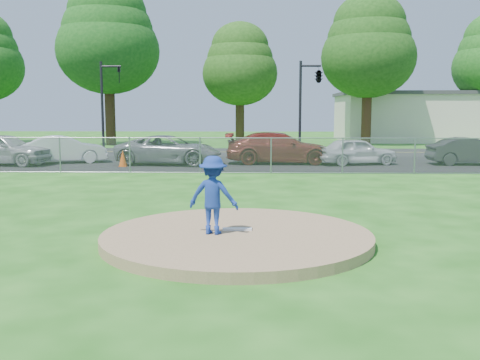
# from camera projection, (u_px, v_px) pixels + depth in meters

# --- Properties ---
(ground) EXTENTS (120.00, 120.00, 0.00)m
(ground) POSITION_uv_depth(u_px,v_px,m) (246.00, 179.00, 20.64)
(ground) COLOR #195813
(ground) RESTS_ON ground
(pitchers_mound) EXTENTS (5.40, 5.40, 0.20)m
(pitchers_mound) POSITION_uv_depth(u_px,v_px,m) (237.00, 237.00, 10.72)
(pitchers_mound) COLOR #927350
(pitchers_mound) RESTS_ON ground
(pitching_rubber) EXTENTS (0.60, 0.15, 0.04)m
(pitching_rubber) POSITION_uv_depth(u_px,v_px,m) (237.00, 229.00, 10.90)
(pitching_rubber) COLOR white
(pitching_rubber) RESTS_ON pitchers_mound
(chain_link_fence) EXTENTS (40.00, 0.06, 1.50)m
(chain_link_fence) POSITION_uv_depth(u_px,v_px,m) (247.00, 156.00, 22.53)
(chain_link_fence) COLOR gray
(chain_link_fence) RESTS_ON ground
(parking_lot) EXTENTS (50.00, 8.00, 0.01)m
(parking_lot) POSITION_uv_depth(u_px,v_px,m) (249.00, 163.00, 27.08)
(parking_lot) COLOR black
(parking_lot) RESTS_ON ground
(street) EXTENTS (60.00, 7.00, 0.01)m
(street) POSITION_uv_depth(u_px,v_px,m) (251.00, 152.00, 34.52)
(street) COLOR black
(street) RESTS_ON ground
(commercial_building) EXTENTS (16.40, 9.40, 4.30)m
(commercial_building) POSITION_uv_depth(u_px,v_px,m) (432.00, 117.00, 47.63)
(commercial_building) COLOR beige
(commercial_building) RESTS_ON ground
(tree_left) EXTENTS (7.84, 7.84, 12.53)m
(tree_left) POSITION_uv_depth(u_px,v_px,m) (108.00, 37.00, 40.75)
(tree_left) COLOR #322112
(tree_left) RESTS_ON ground
(tree_center) EXTENTS (6.16, 6.16, 9.84)m
(tree_center) POSITION_uv_depth(u_px,v_px,m) (240.00, 64.00, 43.64)
(tree_center) COLOR #372414
(tree_center) RESTS_ON ground
(tree_right) EXTENTS (7.28, 7.28, 11.63)m
(tree_right) POSITION_uv_depth(u_px,v_px,m) (368.00, 46.00, 41.20)
(tree_right) COLOR #3C2215
(tree_right) RESTS_ON ground
(traffic_signal_left) EXTENTS (1.28, 0.20, 5.60)m
(traffic_signal_left) POSITION_uv_depth(u_px,v_px,m) (106.00, 99.00, 32.38)
(traffic_signal_left) COLOR black
(traffic_signal_left) RESTS_ON ground
(traffic_signal_center) EXTENTS (1.42, 2.48, 5.60)m
(traffic_signal_center) POSITION_uv_depth(u_px,v_px,m) (317.00, 78.00, 31.83)
(traffic_signal_center) COLOR black
(traffic_signal_center) RESTS_ON ground
(pitcher) EXTENTS (1.10, 0.77, 1.54)m
(pitcher) POSITION_uv_depth(u_px,v_px,m) (213.00, 195.00, 10.49)
(pitcher) COLOR navy
(pitcher) RESTS_ON pitchers_mound
(traffic_cone) EXTENTS (0.41, 0.41, 0.79)m
(traffic_cone) POSITION_uv_depth(u_px,v_px,m) (123.00, 158.00, 25.31)
(traffic_cone) COLOR #D64F0B
(traffic_cone) RESTS_ON parking_lot
(parked_car_silver) EXTENTS (4.81, 2.46, 1.57)m
(parked_car_silver) POSITION_uv_depth(u_px,v_px,m) (3.00, 149.00, 25.94)
(parked_car_silver) COLOR #A5A5A9
(parked_car_silver) RESTS_ON parking_lot
(parked_car_white) EXTENTS (4.43, 2.89, 1.38)m
(parked_car_white) POSITION_uv_depth(u_px,v_px,m) (64.00, 149.00, 27.05)
(parked_car_white) COLOR white
(parked_car_white) RESTS_ON parking_lot
(parked_car_gray) EXTENTS (5.37, 2.88, 1.43)m
(parked_car_gray) POSITION_uv_depth(u_px,v_px,m) (169.00, 150.00, 26.27)
(parked_car_gray) COLOR slate
(parked_car_gray) RESTS_ON parking_lot
(parked_car_darkred) EXTENTS (5.40, 2.21, 1.56)m
(parked_car_darkred) POSITION_uv_depth(u_px,v_px,m) (280.00, 148.00, 26.71)
(parked_car_darkred) COLOR maroon
(parked_car_darkred) RESTS_ON parking_lot
(parked_car_pearl) EXTENTS (4.15, 2.49, 1.32)m
(parked_car_pearl) POSITION_uv_depth(u_px,v_px,m) (357.00, 151.00, 26.21)
(parked_car_pearl) COLOR silver
(parked_car_pearl) RESTS_ON parking_lot
(parked_car_charcoal) EXTENTS (4.03, 1.42, 1.33)m
(parked_car_charcoal) POSITION_uv_depth(u_px,v_px,m) (470.00, 151.00, 26.16)
(parked_car_charcoal) COLOR #272729
(parked_car_charcoal) RESTS_ON parking_lot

